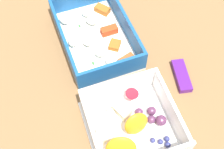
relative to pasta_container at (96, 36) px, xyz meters
The scene contains 4 objects.
table_surface 12.16cm from the pasta_container, ahead, with size 80.00×80.00×2.00cm, color brown.
pasta_container is the anchor object (origin of this frame).
fruit_bowl 20.66cm from the pasta_container, ahead, with size 16.05×15.85×5.72cm.
candy_bar 19.07cm from the pasta_container, 37.95° to the left, with size 7.00×2.40×1.20cm, color #51197A.
Camera 1 is at (25.44, -10.56, 50.53)cm, focal length 47.10 mm.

